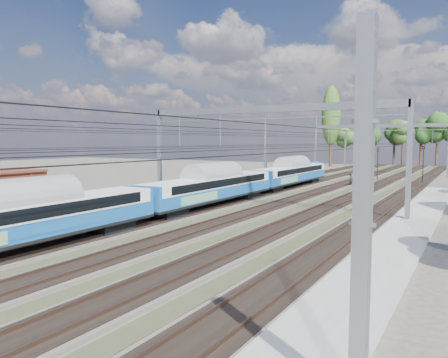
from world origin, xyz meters
The scene contains 9 objects.
track_bed centered at (0.00, 45.00, 0.10)m, with size 21.00×130.00×0.34m.
platform centered at (12.00, 20.00, 0.15)m, with size 3.00×70.00×0.30m, color gray.
catenary centered at (0.33, 52.69, 6.40)m, with size 25.65×130.00×9.00m.
tree_belt centered at (7.75, 89.72, 8.19)m, with size 39.44×99.11×11.89m.
poplar centered at (-14.50, 98.00, 11.89)m, with size 4.40×4.40×19.04m.
emu_train centered at (-4.50, 28.36, 2.33)m, with size 2.71×57.31×3.96m.
worker centered at (1.43, 53.84, 0.86)m, with size 0.63×0.41×1.72m, color black.
signal_near centered at (2.98, 63.10, 3.21)m, with size 0.33×0.30×5.07m.
signal_far centered at (9.28, 61.85, 3.50)m, with size 0.37×0.34×5.54m.
Camera 1 is at (15.82, -4.15, 5.96)m, focal length 35.00 mm.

